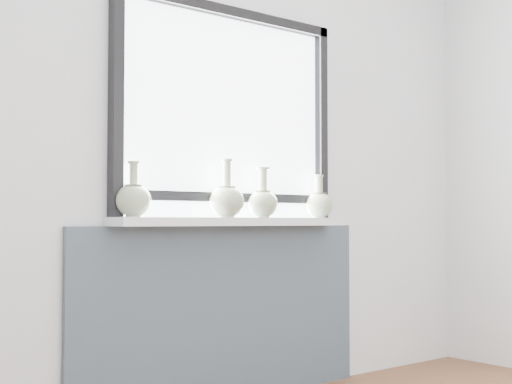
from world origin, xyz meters
TOP-DOWN VIEW (x-y plane):
  - back_wall at (0.00, 1.81)m, footprint 3.60×0.02m
  - apron_panel at (0.00, 1.78)m, footprint 1.70×0.03m
  - windowsill at (0.00, 1.71)m, footprint 1.32×0.18m
  - window at (0.00, 1.77)m, footprint 1.30×0.06m
  - vase_a at (-0.56, 1.72)m, footprint 0.16×0.16m
  - vase_b at (-0.07, 1.69)m, footprint 0.17×0.17m
  - vase_c at (0.16, 1.69)m, footprint 0.15×0.15m
  - vase_d at (0.56, 1.71)m, footprint 0.15×0.15m

SIDE VIEW (x-z plane):
  - apron_panel at x=0.00m, z-range 0.00..0.86m
  - windowsill at x=0.00m, z-range 0.86..0.90m
  - vase_d at x=0.56m, z-range 0.86..1.09m
  - vase_c at x=0.16m, z-range 0.85..1.11m
  - vase_a at x=-0.56m, z-range 0.86..1.10m
  - vase_b at x=-0.07m, z-range 0.85..1.13m
  - back_wall at x=0.00m, z-range 0.00..2.60m
  - window at x=0.00m, z-range 0.92..1.97m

